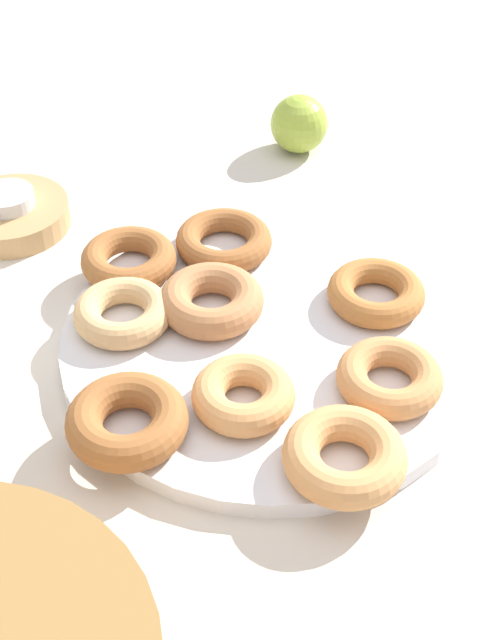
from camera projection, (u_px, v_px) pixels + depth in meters
The scene contains 14 objects.
ground_plane at pixel (269, 348), 0.75m from camera, with size 2.40×2.40×0.00m, color beige.
donut_plate at pixel (270, 341), 0.75m from camera, with size 0.36×0.36×0.02m, color silver.
donut_0 at pixel (224, 241), 0.82m from camera, with size 0.09×0.09×0.02m, color #995B2D.
donut_1 at pixel (345, 456), 0.63m from camera, with size 0.09×0.09×0.03m, color tan.
donut_2 at pixel (123, 313), 0.74m from camera, with size 0.08×0.08×0.02m, color tan.
donut_3 at pixel (127, 421), 0.65m from camera, with size 0.09×0.09×0.03m, color #995B2D.
donut_4 at pixel (129, 259), 0.80m from camera, with size 0.09×0.09×0.02m, color #995B2D.
donut_5 at pixel (389, 378), 0.69m from camera, with size 0.08×0.08×0.02m, color #C6844C.
donut_6 at pixel (243, 395), 0.67m from camera, with size 0.08×0.08×0.03m, color tan.
donut_7 at pixel (376, 293), 0.76m from camera, with size 0.09×0.09×0.02m, color #AD6B33.
donut_8 at pixel (212, 300), 0.75m from camera, with size 0.09×0.09×0.03m, color #B27547.
candle_holder at pixel (11, 215), 0.88m from camera, with size 0.12×0.12×0.02m, color tan.
tealight at pixel (7, 199), 0.87m from camera, with size 0.05×0.05×0.01m, color silver.
apple at pixel (299, 124), 0.98m from camera, with size 0.06×0.06×0.06m, color #93AD38.
Camera 1 is at (-0.45, 0.31, 0.52)m, focal length 49.12 mm.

